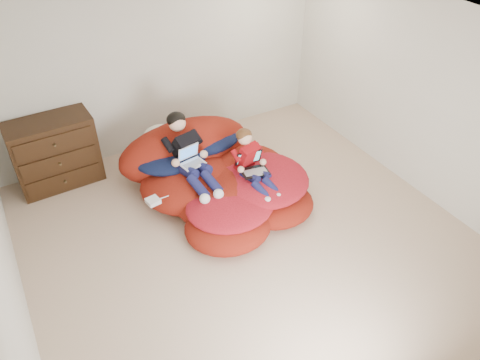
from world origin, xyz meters
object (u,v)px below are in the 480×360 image
Objects in this scene: laptop_black at (252,165)px; dresser at (55,153)px; beanbag_pile at (216,176)px; older_boy at (187,151)px; laptop_white at (191,159)px; younger_boy at (252,161)px.

dresser is at bearing 142.05° from laptop_black.
older_boy is at bearing 153.08° from beanbag_pile.
older_boy is 0.11m from laptop_white.
dresser is 3.38× the size of laptop_white.
dresser is 1.26× the size of younger_boy.
beanbag_pile is 0.57m from laptop_black.
younger_boy reaches higher than dresser.
older_boy is (1.45, -1.12, 0.21)m from dresser.
beanbag_pile is 7.13× the size of laptop_white.
laptop_white is (0.00, -0.09, -0.07)m from older_boy.
dresser reaches higher than beanbag_pile.
dresser is at bearing 142.25° from younger_boy.
beanbag_pile is at bearing 133.43° from laptop_black.
laptop_black is (0.34, -0.36, 0.28)m from beanbag_pile.
laptop_white is (-0.65, 0.41, 0.01)m from younger_boy.
beanbag_pile is at bearing 134.39° from younger_boy.
older_boy is 0.84m from laptop_black.
laptop_black is at bearing -46.57° from beanbag_pile.
younger_boy is at bearing 90.00° from laptop_black.
older_boy is at bearing 90.00° from laptop_white.
older_boy reaches higher than laptop_white.
laptop_white reaches higher than laptop_black.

